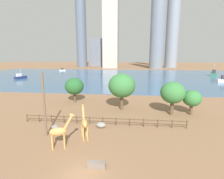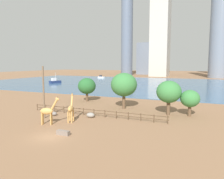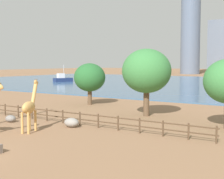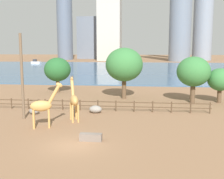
{
  "view_description": "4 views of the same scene",
  "coord_description": "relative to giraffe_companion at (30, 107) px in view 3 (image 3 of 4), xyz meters",
  "views": [
    {
      "loc": [
        4.37,
        -14.1,
        10.97
      ],
      "look_at": [
        0.11,
        23.46,
        3.57
      ],
      "focal_mm": 28.0,
      "sensor_mm": 36.0,
      "label": 1
    },
    {
      "loc": [
        17.98,
        -21.71,
        9.28
      ],
      "look_at": [
        -0.57,
        21.26,
        3.77
      ],
      "focal_mm": 35.0,
      "sensor_mm": 36.0,
      "label": 2
    },
    {
      "loc": [
        20.34,
        -12.86,
        5.99
      ],
      "look_at": [
        -0.08,
        17.44,
        3.05
      ],
      "focal_mm": 55.0,
      "sensor_mm": 36.0,
      "label": 3
    },
    {
      "loc": [
        5.24,
        -20.26,
        7.46
      ],
      "look_at": [
        0.75,
        19.69,
        1.44
      ],
      "focal_mm": 45.0,
      "sensor_mm": 36.0,
      "label": 4
    }
  ],
  "objects": [
    {
      "name": "enclosure_fence",
      "position": [
        1.74,
        4.67,
        -1.38
      ],
      "size": [
        26.12,
        0.14,
        1.3
      ],
      "color": "#4C3826",
      "rests_on": "ground"
    },
    {
      "name": "skyline_tower_needle",
      "position": [
        -29.93,
        162.55,
        11.66
      ],
      "size": [
        14.15,
        12.8,
        27.6
      ],
      "primitive_type": "cube",
      "color": "slate",
      "rests_on": "ground"
    },
    {
      "name": "boat_tug",
      "position": [
        -42.42,
        97.37,
        -1.28
      ],
      "size": [
        4.61,
        2.22,
        1.95
      ],
      "rotation": [
        0.0,
        0.0,
        6.14
      ],
      "color": "silver",
      "rests_on": "harbor_water"
    },
    {
      "name": "boat_sailboat",
      "position": [
        -46.12,
        55.06,
        -1.1
      ],
      "size": [
        3.87,
        5.92,
        5.01
      ],
      "rotation": [
        0.0,
        0.0,
        1.2
      ],
      "color": "navy",
      "rests_on": "harbor_water"
    },
    {
      "name": "boulder_by_pole",
      "position": [
        1.6,
        3.6,
        -1.71
      ],
      "size": [
        1.46,
        1.14,
        0.85
      ],
      "primitive_type": "ellipsoid",
      "color": "gray",
      "rests_on": "ground"
    },
    {
      "name": "boulder_near_fence",
      "position": [
        -5.2,
        2.23,
        -1.79
      ],
      "size": [
        1.15,
        0.93,
        0.7
      ],
      "primitive_type": "ellipsoid",
      "color": "gray",
      "rests_on": "ground"
    },
    {
      "name": "tree_left_large",
      "position": [
        4.22,
        13.18,
        2.84
      ],
      "size": [
        5.42,
        5.42,
        7.45
      ],
      "color": "brown",
      "rests_on": "ground"
    },
    {
      "name": "tree_right_tall",
      "position": [
        -7.23,
        17.79,
        1.67
      ],
      "size": [
        4.4,
        4.4,
        5.82
      ],
      "color": "brown",
      "rests_on": "ground"
    },
    {
      "name": "giraffe_companion",
      "position": [
        0.0,
        0.0,
        0.0
      ],
      "size": [
        1.63,
        2.95,
        4.56
      ],
      "rotation": [
        0.0,
        0.0,
        1.96
      ],
      "color": "tan",
      "rests_on": "ground"
    }
  ]
}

